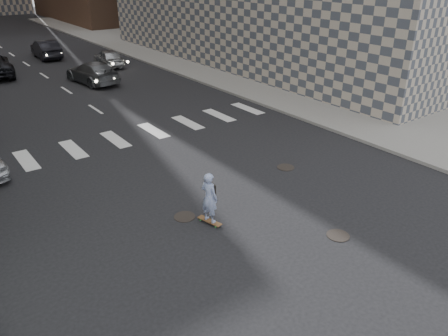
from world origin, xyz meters
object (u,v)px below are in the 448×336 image
object	(u,v)px
traffic_car_e	(46,49)
traffic_car_d	(109,58)
skateboarder	(209,198)
traffic_car_b	(92,73)

from	to	relation	value
traffic_car_e	traffic_car_d	bearing A→B (deg)	117.91
skateboarder	traffic_car_b	xyz separation A→B (m)	(3.68, 19.40, -0.22)
traffic_car_b	skateboarder	bearing A→B (deg)	71.93
traffic_car_d	traffic_car_e	xyz separation A→B (m)	(-3.04, 6.23, 0.08)
skateboarder	traffic_car_d	bearing A→B (deg)	59.76
traffic_car_b	traffic_car_e	distance (m)	10.54
skateboarder	traffic_car_d	size ratio (longest dim) A/B	0.45
traffic_car_e	traffic_car_b	bearing A→B (deg)	92.14
traffic_car_b	traffic_car_e	xyz separation A→B (m)	(-0.04, 10.54, 0.05)
skateboarder	traffic_car_d	xyz separation A→B (m)	(6.67, 23.71, -0.25)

